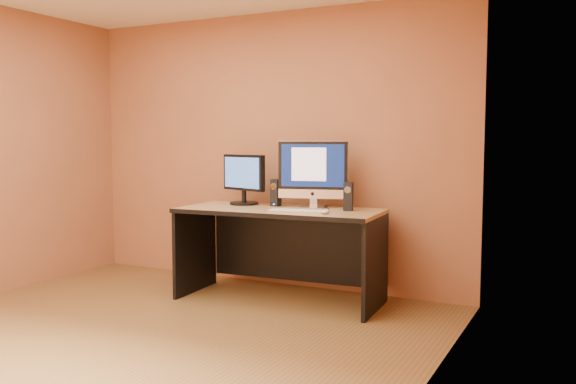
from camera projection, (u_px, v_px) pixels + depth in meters
name	position (u px, v px, depth m)	size (l,w,h in m)	color
floor	(132.00, 342.00, 4.21)	(4.00, 4.00, 0.00)	brown
walls	(128.00, 154.00, 4.10)	(4.00, 4.00, 2.60)	#9F6040
desk	(280.00, 255.00, 5.27)	(1.74, 0.76, 0.80)	tan
imac	(312.00, 174.00, 5.27)	(0.62, 0.23, 0.60)	#B7B6BB
second_monitor	(244.00, 180.00, 5.56)	(0.52, 0.26, 0.46)	black
speaker_left	(276.00, 193.00, 5.44)	(0.07, 0.08, 0.24)	black
speaker_right	(348.00, 197.00, 5.09)	(0.07, 0.08, 0.24)	black
keyboard	(297.00, 211.00, 5.01)	(0.47, 0.13, 0.02)	#BBBBC0
mouse	(325.00, 211.00, 4.89)	(0.06, 0.11, 0.04)	silver
cable_a	(326.00, 207.00, 5.32)	(0.01, 0.01, 0.24)	black
cable_b	(321.00, 207.00, 5.36)	(0.01, 0.01, 0.20)	black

